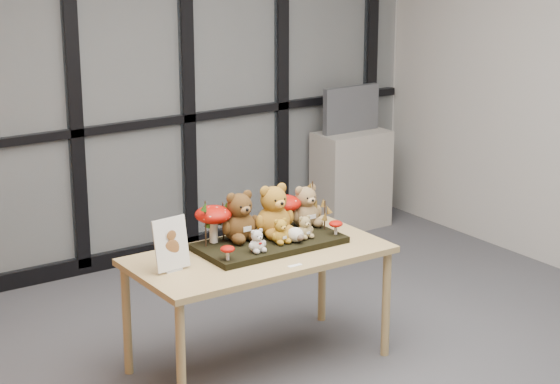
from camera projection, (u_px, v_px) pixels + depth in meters
room_shell at (343, 90)px, 5.21m from camera, size 5.00×5.00×5.00m
glass_partition at (132, 75)px, 7.25m from camera, size 4.90×0.06×2.78m
display_table at (259, 264)px, 5.78m from camera, size 1.48×0.74×0.69m
diorama_tray at (269, 243)px, 5.86m from camera, size 0.85×0.43×0.04m
bear_pooh_yellow at (273, 207)px, 5.89m from camera, size 0.26×0.24×0.34m
bear_brown_medium at (239, 213)px, 5.82m from camera, size 0.24×0.22×0.32m
bear_tan_back at (305, 204)px, 6.07m from camera, size 0.22×0.19×0.28m
bear_small_yellow at (280, 230)px, 5.78m from camera, size 0.12×0.11×0.16m
bear_white_bow at (257, 239)px, 5.64m from camera, size 0.11×0.10×0.15m
bear_beige_small at (305, 226)px, 5.87m from camera, size 0.11×0.10×0.15m
plush_cream_hedgehog at (295, 234)px, 5.81m from camera, size 0.07×0.07×0.09m
mushroom_back_left at (213, 222)px, 5.79m from camera, size 0.21×0.21×0.24m
mushroom_back_right at (284, 210)px, 6.03m from camera, size 0.20×0.20×0.23m
mushroom_front_left at (228, 252)px, 5.52m from camera, size 0.08×0.08×0.09m
mushroom_front_right at (336, 227)px, 5.94m from camera, size 0.08×0.08×0.09m
sprig_green_far_left at (206, 224)px, 5.71m from camera, size 0.05×0.05×0.27m
sprig_green_mid_left at (223, 221)px, 5.83m from camera, size 0.05×0.05×0.23m
sprig_dry_far_right at (312, 203)px, 6.09m from camera, size 0.05×0.05×0.28m
sprig_dry_mid_right at (325, 215)px, 6.02m from camera, size 0.05×0.05×0.18m
sprig_green_centre at (242, 221)px, 5.91m from camera, size 0.05×0.05×0.18m
sign_holder at (171, 247)px, 5.44m from camera, size 0.21×0.08×0.29m
label_card at (295, 266)px, 5.55m from camera, size 0.08×0.03×0.00m
cabinet at (351, 180)px, 8.35m from camera, size 0.60×0.35×0.80m
monitor at (351, 109)px, 8.21m from camera, size 0.53×0.06×0.37m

